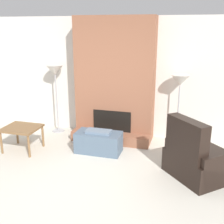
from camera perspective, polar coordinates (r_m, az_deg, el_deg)
The scene contains 8 objects.
ground_plane at distance 4.24m, azimuth -9.18°, elevation -17.46°, with size 24.00×24.00×0.00m, color beige.
wall_back at distance 6.27m, azimuth 1.21°, elevation 7.04°, with size 7.56×0.06×2.60m, color silver.
fireplace at distance 6.02m, azimuth 0.53°, elevation 5.99°, with size 1.68×0.75×2.60m.
ottoman at distance 5.55m, azimuth -2.73°, elevation -6.09°, with size 0.89×0.44×0.46m.
armchair at distance 4.85m, azimuth 16.94°, elevation -9.27°, with size 1.29×1.29×1.03m.
side_table at distance 5.83m, azimuth -17.88°, elevation -3.50°, with size 0.69×0.61×0.49m.
floor_lamp_left at distance 6.47m, azimuth -11.50°, elevation 7.52°, with size 0.38×0.38×1.56m.
floor_lamp_right at distance 5.78m, azimuth 13.67°, elevation 5.47°, with size 0.38×0.38×1.47m.
Camera 1 is at (1.57, -3.14, 2.39)m, focal length 45.00 mm.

